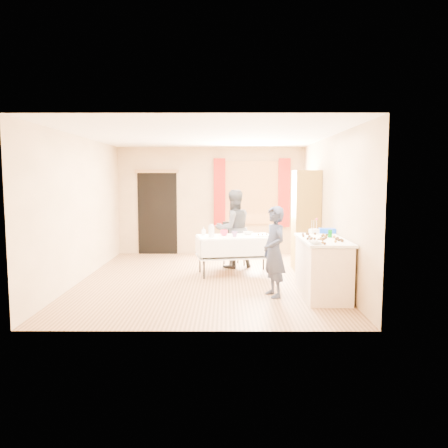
{
  "coord_description": "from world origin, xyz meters",
  "views": [
    {
      "loc": [
        0.36,
        -7.88,
        1.85
      ],
      "look_at": [
        0.34,
        0.0,
        1.02
      ],
      "focal_mm": 35.0,
      "sensor_mm": 36.0,
      "label": 1
    }
  ],
  "objects_px": {
    "girl": "(274,252)",
    "cabinet": "(306,220)",
    "woman": "(233,229)",
    "party_table": "(235,251)",
    "counter": "(322,267)",
    "chair": "(234,252)"
  },
  "relations": [
    {
      "from": "chair",
      "to": "girl",
      "type": "height_order",
      "value": "girl"
    },
    {
      "from": "party_table",
      "to": "woman",
      "type": "height_order",
      "value": "woman"
    },
    {
      "from": "counter",
      "to": "chair",
      "type": "height_order",
      "value": "chair"
    },
    {
      "from": "counter",
      "to": "girl",
      "type": "height_order",
      "value": "girl"
    },
    {
      "from": "party_table",
      "to": "woman",
      "type": "bearing_deg",
      "value": 81.27
    },
    {
      "from": "girl",
      "to": "cabinet",
      "type": "bearing_deg",
      "value": 137.91
    },
    {
      "from": "cabinet",
      "to": "party_table",
      "type": "bearing_deg",
      "value": -161.9
    },
    {
      "from": "girl",
      "to": "chair",
      "type": "bearing_deg",
      "value": 173.88
    },
    {
      "from": "chair",
      "to": "woman",
      "type": "relative_size",
      "value": 0.57
    },
    {
      "from": "cabinet",
      "to": "counter",
      "type": "distance_m",
      "value": 2.09
    },
    {
      "from": "cabinet",
      "to": "chair",
      "type": "xyz_separation_m",
      "value": [
        -1.45,
        0.43,
        -0.73
      ]
    },
    {
      "from": "cabinet",
      "to": "woman",
      "type": "relative_size",
      "value": 1.24
    },
    {
      "from": "woman",
      "to": "girl",
      "type": "bearing_deg",
      "value": 82.53
    },
    {
      "from": "cabinet",
      "to": "counter",
      "type": "height_order",
      "value": "cabinet"
    },
    {
      "from": "chair",
      "to": "woman",
      "type": "height_order",
      "value": "woman"
    },
    {
      "from": "counter",
      "to": "girl",
      "type": "distance_m",
      "value": 0.81
    },
    {
      "from": "cabinet",
      "to": "chair",
      "type": "height_order",
      "value": "cabinet"
    },
    {
      "from": "party_table",
      "to": "girl",
      "type": "relative_size",
      "value": 1.11
    },
    {
      "from": "woman",
      "to": "party_table",
      "type": "bearing_deg",
      "value": 69.57
    },
    {
      "from": "chair",
      "to": "counter",
      "type": "bearing_deg",
      "value": -84.06
    },
    {
      "from": "chair",
      "to": "woman",
      "type": "bearing_deg",
      "value": -115.01
    },
    {
      "from": "chair",
      "to": "girl",
      "type": "xyz_separation_m",
      "value": [
        0.59,
        -2.5,
        0.43
      ]
    }
  ]
}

